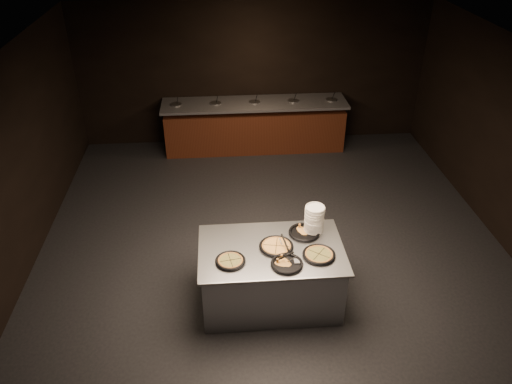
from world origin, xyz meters
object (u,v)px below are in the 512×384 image
(serving_counter, at_px, (271,276))
(pan_cheese_whole, at_px, (276,246))
(plate_stack, at_px, (314,219))
(pan_veggie_whole, at_px, (230,261))

(serving_counter, height_order, pan_cheese_whole, pan_cheese_whole)
(serving_counter, xyz_separation_m, plate_stack, (0.59, 0.32, 0.63))
(plate_stack, distance_m, pan_veggie_whole, 1.24)
(plate_stack, distance_m, pan_cheese_whole, 0.63)
(plate_stack, height_order, pan_cheese_whole, plate_stack)
(serving_counter, distance_m, plate_stack, 0.92)
(serving_counter, height_order, pan_veggie_whole, pan_veggie_whole)
(plate_stack, bearing_deg, serving_counter, -151.05)
(serving_counter, relative_size, plate_stack, 4.89)
(serving_counter, relative_size, pan_cheese_whole, 4.21)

